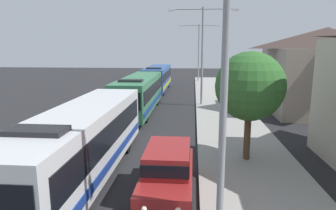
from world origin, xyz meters
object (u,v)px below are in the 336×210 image
bus_second_in_line (140,93)px  bus_lead (83,140)px  roadside_tree (250,87)px  streetlamp_near (225,51)px  streetlamp_far (199,47)px  bus_middle (158,78)px  white_suv (168,170)px  streetlamp_mid (202,46)px

bus_second_in_line → bus_lead: bearing=-90.0°
bus_second_in_line → roadside_tree: roadside_tree is taller
streetlamp_near → streetlamp_far: size_ratio=0.99×
streetlamp_near → bus_middle: bearing=100.2°
streetlamp_far → roadside_tree: streetlamp_far is taller
white_suv → streetlamp_far: streetlamp_far is taller
streetlamp_far → streetlamp_mid: bearing=-90.0°
streetlamp_mid → roadside_tree: streetlamp_mid is taller
bus_middle → roadside_tree: (7.26, -23.69, 2.04)m
bus_second_in_line → streetlamp_far: bearing=77.1°
bus_middle → white_suv: (3.70, -27.39, -0.66)m
streetlamp_mid → streetlamp_far: (0.00, 20.42, -0.01)m
bus_second_in_line → streetlamp_mid: 7.43m
bus_middle → streetlamp_far: 12.66m
bus_lead → white_suv: 3.94m
streetlamp_far → bus_lead: bearing=-98.3°
bus_middle → roadside_tree: bearing=-73.0°
bus_lead → streetlamp_mid: bearing=71.9°
bus_lead → streetlamp_near: streetlamp_near is taller
white_suv → streetlamp_far: size_ratio=0.53×
streetlamp_mid → streetlamp_near: bearing=-90.0°
bus_second_in_line → bus_middle: 12.91m
bus_second_in_line → streetlamp_far: streetlamp_far is taller
streetlamp_near → streetlamp_mid: streetlamp_mid is taller
bus_middle → bus_lead: bearing=-90.0°
white_suv → bus_middle: bearing=97.7°
streetlamp_near → roadside_tree: streetlamp_near is taller
bus_middle → white_suv: bearing=-82.3°
white_suv → streetlamp_near: (1.70, -2.71, 4.43)m
bus_second_in_line → streetlamp_mid: streetlamp_mid is taller
bus_second_in_line → streetlamp_mid: size_ratio=1.29×
bus_lead → streetlamp_far: 37.53m
bus_middle → bus_second_in_line: bearing=-90.0°
bus_middle → streetlamp_mid: (5.40, -9.67, 3.94)m
streetlamp_near → roadside_tree: 6.90m
bus_middle → white_suv: bus_middle is taller
white_suv → streetlamp_mid: size_ratio=0.53×
bus_second_in_line → streetlamp_near: streetlamp_near is taller
bus_middle → streetlamp_far: (5.40, 10.75, 3.93)m
streetlamp_far → streetlamp_near: bearing=-90.0°
bus_lead → white_suv: bearing=-18.0°
bus_lead → streetlamp_far: (5.40, 36.93, 3.93)m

